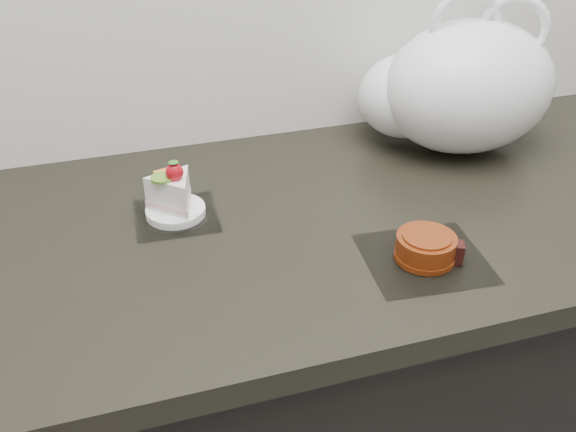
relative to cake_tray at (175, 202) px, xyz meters
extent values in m
cube|color=black|center=(0.22, -0.06, -0.50)|extent=(2.00, 0.60, 0.86)
cube|color=black|center=(0.22, -0.06, -0.05)|extent=(2.04, 0.64, 0.04)
cube|color=white|center=(0.00, 0.00, -0.03)|extent=(0.14, 0.14, 0.00)
cylinder|color=white|center=(0.00, 0.00, -0.02)|extent=(0.10, 0.10, 0.01)
ellipsoid|color=red|center=(0.00, -0.01, 0.06)|extent=(0.03, 0.02, 0.03)
cone|color=#2D7223|center=(0.00, -0.01, 0.07)|extent=(0.02, 0.02, 0.01)
cylinder|color=#73A32F|center=(-0.02, 0.00, 0.05)|extent=(0.03, 0.03, 0.00)
cube|color=orange|center=(0.00, 0.02, 0.05)|extent=(0.05, 0.03, 0.00)
cube|color=white|center=(0.33, -0.22, -0.03)|extent=(0.19, 0.18, 0.00)
cylinder|color=maroon|center=(0.33, -0.22, -0.01)|extent=(0.09, 0.09, 0.04)
cylinder|color=maroon|center=(0.33, -0.22, -0.02)|extent=(0.10, 0.10, 0.01)
cylinder|color=maroon|center=(0.33, -0.22, 0.01)|extent=(0.08, 0.08, 0.00)
cube|color=black|center=(0.37, -0.24, -0.01)|extent=(0.03, 0.03, 0.03)
ellipsoid|color=white|center=(0.57, 0.09, 0.09)|extent=(0.39, 0.34, 0.24)
ellipsoid|color=white|center=(0.47, 0.14, 0.07)|extent=(0.23, 0.22, 0.16)
torus|color=white|center=(0.55, 0.10, 0.21)|extent=(0.14, 0.04, 0.13)
torus|color=white|center=(0.63, 0.07, 0.20)|extent=(0.12, 0.08, 0.12)
camera|label=1|loc=(-0.08, -0.89, 0.53)|focal=40.00mm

